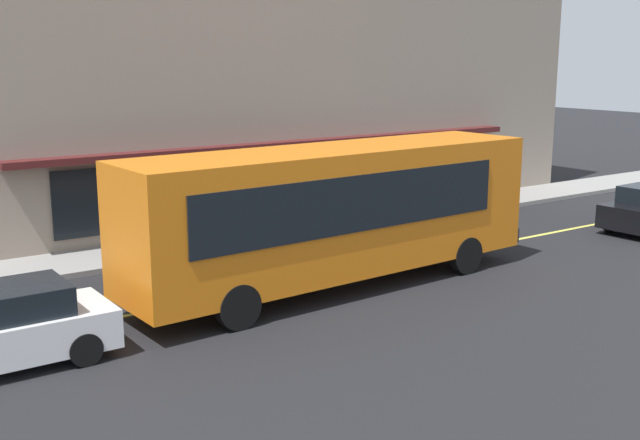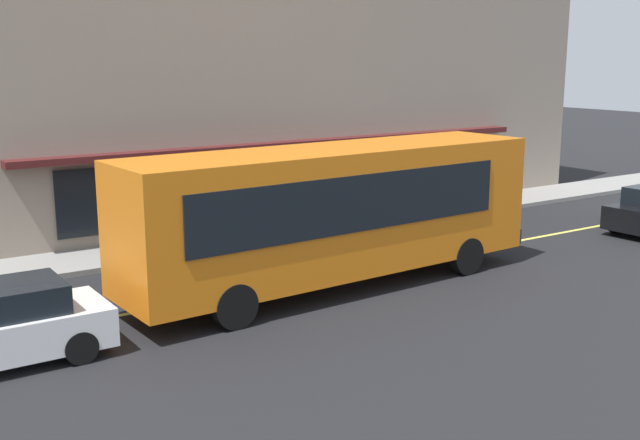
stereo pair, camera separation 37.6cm
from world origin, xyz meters
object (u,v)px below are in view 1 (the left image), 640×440
object	(u,v)px
car_silver	(408,211)
pedestrian_mid_block	(321,193)
bus	(337,209)
pedestrian_waiting	(210,209)

from	to	relation	value
car_silver	pedestrian_mid_block	xyz separation A→B (m)	(-1.67, 2.57, 0.41)
pedestrian_mid_block	bus	bearing A→B (deg)	-121.61
pedestrian_waiting	car_silver	bearing A→B (deg)	-20.78
pedestrian_waiting	pedestrian_mid_block	distance (m)	4.32
car_silver	pedestrian_waiting	world-z (taller)	pedestrian_waiting
pedestrian_waiting	pedestrian_mid_block	size ratio (longest dim) A/B	0.97
car_silver	pedestrian_mid_block	distance (m)	3.09
bus	pedestrian_waiting	world-z (taller)	bus
car_silver	pedestrian_mid_block	size ratio (longest dim) A/B	2.64
bus	pedestrian_mid_block	world-z (taller)	bus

